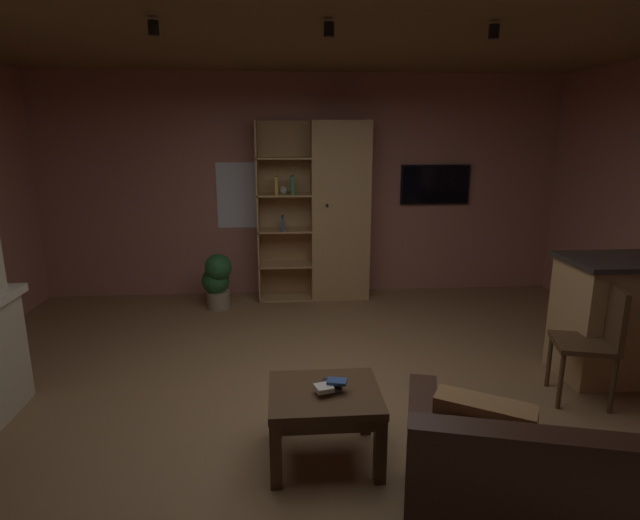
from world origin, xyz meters
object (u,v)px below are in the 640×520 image
at_px(table_book_0, 331,384).
at_px(potted_floor_plant, 217,279).
at_px(bookshelf_cabinet, 333,212).
at_px(leather_couch, 555,500).
at_px(wall_mounted_tv, 435,185).
at_px(table_book_1, 324,388).
at_px(coffee_table, 325,404).
at_px(dining_chair, 596,336).
at_px(table_book_2, 337,381).

relative_size(table_book_0, potted_floor_plant, 0.19).
bearing_deg(bookshelf_cabinet, leather_couch, -81.30).
xyz_separation_m(bookshelf_cabinet, wall_mounted_tv, (1.33, 0.21, 0.31)).
xyz_separation_m(leather_couch, table_book_1, (-1.04, 0.81, 0.21)).
bearing_deg(coffee_table, bookshelf_cabinet, 83.29).
relative_size(bookshelf_cabinet, dining_chair, 2.36).
bearing_deg(table_book_0, potted_floor_plant, 109.76).
height_order(bookshelf_cabinet, table_book_2, bookshelf_cabinet).
height_order(leather_couch, table_book_0, leather_couch).
relative_size(bookshelf_cabinet, coffee_table, 3.15).
distance_m(table_book_2, wall_mounted_tv, 4.02).
height_order(table_book_2, wall_mounted_tv, wall_mounted_tv).
distance_m(leather_couch, table_book_0, 1.36).
distance_m(coffee_table, potted_floor_plant, 3.16).
bearing_deg(dining_chair, coffee_table, -164.85).
bearing_deg(table_book_2, table_book_0, 108.95).
distance_m(bookshelf_cabinet, table_book_1, 3.46).
bearing_deg(table_book_2, potted_floor_plant, 109.74).
relative_size(table_book_2, wall_mounted_tv, 0.13).
bearing_deg(potted_floor_plant, bookshelf_cabinet, 14.05).
relative_size(coffee_table, table_book_0, 5.38).
bearing_deg(leather_couch, table_book_1, 142.28).
bearing_deg(wall_mounted_tv, leather_couch, -98.84).
xyz_separation_m(leather_couch, dining_chair, (1.07, 1.42, 0.23)).
bearing_deg(table_book_1, table_book_2, 20.00).
relative_size(leather_couch, table_book_0, 12.78).
xyz_separation_m(table_book_0, potted_floor_plant, (-1.05, 2.93, -0.13)).
distance_m(table_book_1, table_book_2, 0.09).
distance_m(dining_chair, wall_mounted_tv, 3.13).
xyz_separation_m(table_book_0, dining_chair, (2.06, 0.51, 0.05)).
distance_m(table_book_2, dining_chair, 2.12).
height_order(bookshelf_cabinet, leather_couch, bookshelf_cabinet).
relative_size(bookshelf_cabinet, table_book_2, 18.31).
relative_size(bookshelf_cabinet, leather_couch, 1.33).
relative_size(table_book_1, dining_chair, 0.11).
xyz_separation_m(bookshelf_cabinet, table_book_0, (-0.35, -3.28, -0.60)).
bearing_deg(coffee_table, table_book_1, -101.10).
relative_size(table_book_0, dining_chair, 0.14).
bearing_deg(table_book_1, wall_mounted_tv, 64.33).
relative_size(table_book_2, dining_chair, 0.13).
bearing_deg(wall_mounted_tv, bookshelf_cabinet, -171.01).
relative_size(table_book_0, table_book_2, 1.08).
bearing_deg(table_book_2, table_book_1, -160.00).
bearing_deg(wall_mounted_tv, table_book_2, -114.76).
bearing_deg(potted_floor_plant, wall_mounted_tv, 11.61).
relative_size(potted_floor_plant, wall_mounted_tv, 0.75).
bearing_deg(table_book_1, potted_floor_plant, 108.14).
distance_m(bookshelf_cabinet, table_book_2, 3.42).
bearing_deg(table_book_1, table_book_0, 62.32).
height_order(coffee_table, potted_floor_plant, potted_floor_plant).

